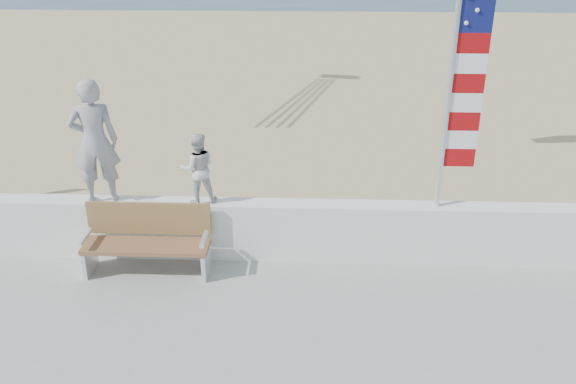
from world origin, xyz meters
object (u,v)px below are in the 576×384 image
adult (94,142)px  child (198,168)px  flag (460,76)px  bench (147,239)px

adult → child: size_ratio=1.74×
adult → flag: bearing=164.5°
child → flag: bearing=163.9°
adult → child: adult is taller
bench → child: bearing=32.7°
adult → bench: (0.75, -0.45, -1.31)m
adult → flag: size_ratio=0.52×
adult → child: bearing=164.6°
child → flag: size_ratio=0.30×
bench → flag: bearing=6.0°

